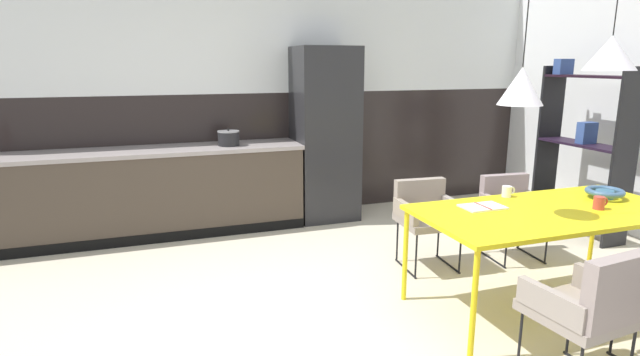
# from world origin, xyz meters

# --- Properties ---
(ground_plane) EXTENTS (9.01, 9.01, 0.00)m
(ground_plane) POSITION_xyz_m (0.00, 0.00, 0.00)
(ground_plane) COLOR beige
(back_wall_splashback_dark) EXTENTS (6.93, 0.12, 1.40)m
(back_wall_splashback_dark) POSITION_xyz_m (0.00, 2.83, 0.70)
(back_wall_splashback_dark) COLOR black
(back_wall_splashback_dark) RESTS_ON ground
(back_wall_panel_upper) EXTENTS (6.93, 0.12, 1.40)m
(back_wall_panel_upper) POSITION_xyz_m (0.00, 2.83, 2.10)
(back_wall_panel_upper) COLOR silver
(back_wall_panel_upper) RESTS_ON back_wall_splashback_dark
(kitchen_counter) EXTENTS (3.60, 0.63, 0.89)m
(kitchen_counter) POSITION_xyz_m (-1.53, 2.47, 0.44)
(kitchen_counter) COLOR #41362D
(kitchen_counter) RESTS_ON ground
(refrigerator_column) EXTENTS (0.66, 0.60, 1.90)m
(refrigerator_column) POSITION_xyz_m (0.61, 2.47, 0.95)
(refrigerator_column) COLOR #232326
(refrigerator_column) RESTS_ON ground
(dining_table) EXTENTS (1.86, 0.90, 0.73)m
(dining_table) POSITION_xyz_m (1.36, -0.09, 0.69)
(dining_table) COLOR yellow
(dining_table) RESTS_ON ground
(armchair_by_stool) EXTENTS (0.52, 0.50, 0.74)m
(armchair_by_stool) POSITION_xyz_m (0.95, 0.86, 0.49)
(armchair_by_stool) COLOR gray
(armchair_by_stool) RESTS_ON ground
(armchair_facing_counter) EXTENTS (0.52, 0.51, 0.73)m
(armchair_facing_counter) POSITION_xyz_m (1.79, 0.80, 0.48)
(armchair_facing_counter) COLOR gray
(armchair_facing_counter) RESTS_ON ground
(armchair_far_side) EXTENTS (0.53, 0.52, 0.81)m
(armchair_far_side) POSITION_xyz_m (0.88, -0.95, 0.51)
(armchair_far_side) COLOR gray
(armchair_far_side) RESTS_ON ground
(fruit_bowl) EXTENTS (0.27, 0.27, 0.07)m
(fruit_bowl) POSITION_xyz_m (1.97, 0.01, 0.78)
(fruit_bowl) COLOR #33607F
(fruit_bowl) RESTS_ON dining_table
(open_book) EXTENTS (0.30, 0.20, 0.02)m
(open_book) POSITION_xyz_m (0.95, 0.10, 0.73)
(open_book) COLOR white
(open_book) RESTS_ON dining_table
(mug_white_ceramic) EXTENTS (0.11, 0.07, 0.08)m
(mug_white_ceramic) POSITION_xyz_m (1.31, 0.29, 0.77)
(mug_white_ceramic) COLOR white
(mug_white_ceramic) RESTS_ON dining_table
(mug_glass_clear) EXTENTS (0.12, 0.07, 0.09)m
(mug_glass_clear) POSITION_xyz_m (1.69, -0.20, 0.77)
(mug_glass_clear) COLOR #B23D33
(mug_glass_clear) RESTS_ON dining_table
(cooking_pot) EXTENTS (0.22, 0.22, 0.18)m
(cooking_pot) POSITION_xyz_m (-0.46, 2.43, 0.96)
(cooking_pot) COLOR black
(cooking_pot) RESTS_ON kitchen_counter
(open_shelf_unit) EXTENTS (0.30, 0.98, 1.77)m
(open_shelf_unit) POSITION_xyz_m (2.90, 1.15, 0.90)
(open_shelf_unit) COLOR black
(open_shelf_unit) RESTS_ON ground
(pendant_lamp_over_table_near) EXTENTS (0.28, 0.28, 1.28)m
(pendant_lamp_over_table_near) POSITION_xyz_m (0.99, -0.13, 1.58)
(pendant_lamp_over_table_near) COLOR black
(pendant_lamp_over_table_far) EXTENTS (0.34, 0.34, 1.07)m
(pendant_lamp_over_table_far) POSITION_xyz_m (1.73, -0.10, 1.79)
(pendant_lamp_over_table_far) COLOR black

